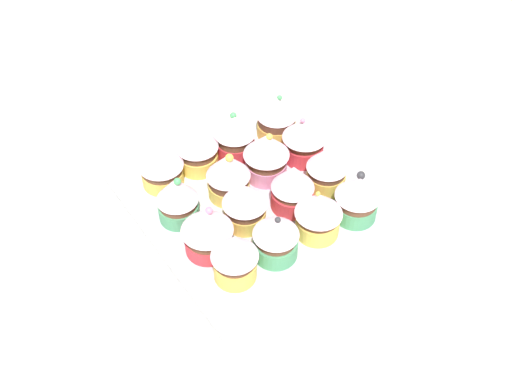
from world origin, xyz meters
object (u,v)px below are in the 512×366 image
object	(u,v)px
cupcake_1	(276,236)
cupcake_13	(197,147)
cupcake_7	(327,167)
cupcake_6	(293,187)
cupcake_11	(304,138)
cupcake_5	(245,204)
cupcake_14	(235,135)
baking_tray	(256,201)
cupcake_3	(357,197)
cupcake_10	(266,155)
cupcake_2	(319,213)
cupcake_8	(177,198)
cupcake_15	(277,116)
cupcake_0	(235,256)
napkin	(114,317)
cupcake_12	(161,165)
cupcake_9	(228,175)
cupcake_4	(207,229)

from	to	relation	value
cupcake_1	cupcake_13	world-z (taller)	cupcake_13
cupcake_1	cupcake_7	distance (cm)	14.43
cupcake_6	cupcake_7	world-z (taller)	same
cupcake_11	cupcake_5	bearing A→B (deg)	-158.36
cupcake_14	baking_tray	bearing A→B (deg)	-105.91
cupcake_3	cupcake_14	xyz separation A→B (cm)	(-6.62, 19.81, 0.22)
cupcake_10	cupcake_14	xyz separation A→B (cm)	(-1.20, 6.36, -0.17)
cupcake_1	cupcake_14	bearing A→B (deg)	71.51
cupcake_1	cupcake_7	bearing A→B (deg)	23.82
baking_tray	cupcake_2	xyz separation A→B (cm)	(3.10, -9.85, 4.34)
cupcake_8	cupcake_10	xyz separation A→B (cm)	(14.58, -0.10, 0.35)
cupcake_13	cupcake_15	world-z (taller)	cupcake_15
cupcake_8	cupcake_13	distance (cm)	10.37
baking_tray	cupcake_0	bearing A→B (deg)	-135.74
cupcake_3	cupcake_7	distance (cm)	6.64
cupcake_7	napkin	bearing A→B (deg)	-176.69
cupcake_6	cupcake_12	world-z (taller)	cupcake_6
cupcake_9	cupcake_14	distance (cm)	8.44
cupcake_8	cupcake_13	world-z (taller)	cupcake_8
cupcake_3	cupcake_12	xyz separation A→B (cm)	(-18.58, 20.74, -0.14)
cupcake_5	cupcake_13	bearing A→B (deg)	87.68
cupcake_1	cupcake_13	size ratio (longest dim) A/B	0.99
cupcake_0	cupcake_7	bearing A→B (deg)	16.55
cupcake_4	cupcake_12	bearing A→B (deg)	85.67
cupcake_7	cupcake_12	world-z (taller)	cupcake_7
cupcake_2	cupcake_15	xyz separation A→B (cm)	(7.48, 19.45, -0.05)
cupcake_3	cupcake_12	size ratio (longest dim) A/B	1.11
napkin	cupcake_5	bearing A→B (deg)	7.91
cupcake_3	cupcake_7	world-z (taller)	same
cupcake_10	cupcake_12	xyz separation A→B (cm)	(-13.17, 7.29, -0.53)
cupcake_13	napkin	xyz separation A→B (cm)	(-21.70, -16.14, -4.69)
cupcake_13	cupcake_7	bearing A→B (deg)	-47.90
cupcake_8	cupcake_9	bearing A→B (deg)	-1.71
baking_tray	cupcake_7	distance (cm)	11.17
cupcake_0	cupcake_11	distance (cm)	24.06
cupcake_8	cupcake_15	distance (cm)	22.30
cupcake_10	cupcake_14	distance (cm)	6.48
cupcake_8	cupcake_10	size ratio (longest dim) A/B	0.95
cupcake_1	cupcake_10	xyz separation A→B (cm)	(7.56, 12.64, 0.52)
cupcake_11	napkin	world-z (taller)	cupcake_11
cupcake_1	cupcake_9	world-z (taller)	cupcake_9
cupcake_5	cupcake_8	xyz separation A→B (cm)	(-6.89, 5.97, 0.04)
cupcake_13	cupcake_15	distance (cm)	13.90
baking_tray	cupcake_9	world-z (taller)	cupcake_9
cupcake_1	cupcake_10	distance (cm)	14.74
cupcake_1	cupcake_4	world-z (taller)	cupcake_4
cupcake_11	cupcake_15	world-z (taller)	cupcake_11
cupcake_11	cupcake_1	bearing A→B (deg)	-138.96
cupcake_2	cupcake_8	distance (cm)	18.91
cupcake_4	cupcake_10	distance (cm)	15.86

